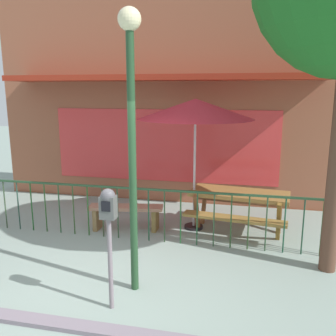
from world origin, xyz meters
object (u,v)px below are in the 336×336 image
object	(u,v)px
street_lamp	(131,112)
patio_umbrella	(195,110)
patio_bench	(126,212)
parking_meter_near	(109,217)
picnic_table_left	(239,200)

from	to	relation	value
street_lamp	patio_umbrella	bearing A→B (deg)	79.09
patio_bench	street_lamp	bearing A→B (deg)	-68.17
patio_umbrella	street_lamp	world-z (taller)	street_lamp
parking_meter_near	picnic_table_left	bearing A→B (deg)	63.24
patio_bench	parking_meter_near	world-z (taller)	parking_meter_near
picnic_table_left	street_lamp	world-z (taller)	street_lamp
patio_bench	street_lamp	distance (m)	2.94
patio_bench	patio_umbrella	bearing A→B (deg)	16.42
parking_meter_near	street_lamp	bearing A→B (deg)	73.60
picnic_table_left	patio_bench	size ratio (longest dim) A/B	1.37
street_lamp	parking_meter_near	bearing A→B (deg)	-106.40
picnic_table_left	patio_umbrella	size ratio (longest dim) A/B	0.79
parking_meter_near	street_lamp	distance (m)	1.30
patio_umbrella	patio_bench	size ratio (longest dim) A/B	1.73
patio_bench	parking_meter_near	distance (m)	2.70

